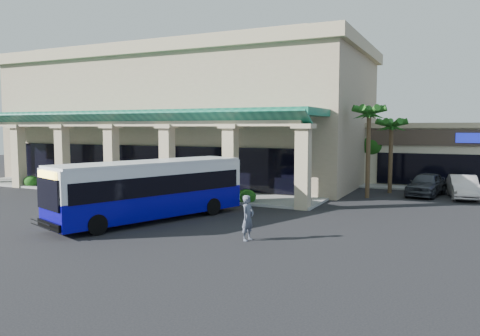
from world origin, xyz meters
The scene contains 10 objects.
ground centered at (0.00, 0.00, 0.00)m, with size 110.00×110.00×0.00m, color black.
main_building centered at (-8.00, 16.00, 5.67)m, with size 30.80×14.80×11.35m, color tan, non-canonical shape.
arcade centered at (-8.00, 6.80, 2.85)m, with size 30.00×6.20×5.70m, color #0F5E47, non-canonical shape.
palm_0 centered at (8.50, 11.00, 3.30)m, with size 2.40×2.40×6.60m, color #194F15, non-canonical shape.
palm_1 centered at (9.50, 14.00, 2.90)m, with size 2.40×2.40×5.80m, color #194F15, non-canonical shape.
broadleaf_tree centered at (7.50, 19.00, 2.41)m, with size 2.60×2.60×4.81m, color #15430F, non-canonical shape.
transit_bus centered at (0.22, -1.00, 1.46)m, with size 2.43×10.45×2.92m, color #0A048E, non-canonical shape.
pedestrian centered at (6.21, -2.66, 0.92)m, with size 0.67×0.44×1.84m, color #4D5464.
car_silver centered at (11.87, 13.69, 0.78)m, with size 1.85×4.60×1.57m, color #353941.
car_white centered at (14.09, 13.53, 0.74)m, with size 1.57×4.51×1.49m, color silver.
Camera 1 is at (13.89, -19.61, 4.57)m, focal length 35.00 mm.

